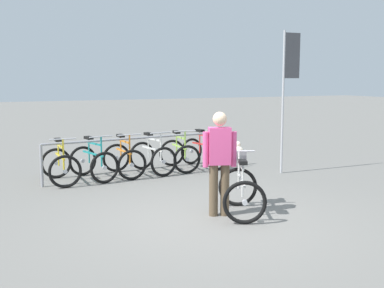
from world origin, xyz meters
The scene contains 11 objects.
ground_plane centered at (0.00, 0.00, 0.00)m, with size 80.00×80.00×0.00m, color slate.
bike_rack_rail centered at (0.27, 3.61, 0.70)m, with size 4.59×0.47×0.88m.
racked_bike_yellow centered at (-1.59, 3.62, 0.37)m, with size 0.67×1.11×0.97m.
racked_bike_teal centered at (-0.90, 3.68, 0.37)m, with size 0.89×1.21×0.97m.
racked_bike_orange centered at (-0.20, 3.74, 0.37)m, with size 0.71×1.14×0.97m.
racked_bike_white centered at (0.50, 3.81, 0.37)m, with size 0.82×1.19×0.97m.
racked_bike_lime centered at (1.19, 3.87, 0.37)m, with size 0.72×1.14×0.97m.
racked_bike_red centered at (1.89, 3.93, 0.37)m, with size 0.89×1.20×0.97m.
featured_bicycle centered at (0.64, 0.16, 0.49)m, with size 1.05×1.26×1.09m.
person_with_featured_bike centered at (0.25, 0.15, 0.91)m, with size 0.51×0.30×1.64m.
banner_flag centered at (3.28, 2.52, 2.23)m, with size 0.45×0.05×3.20m.
Camera 1 is at (-3.23, -6.26, 2.15)m, focal length 44.45 mm.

